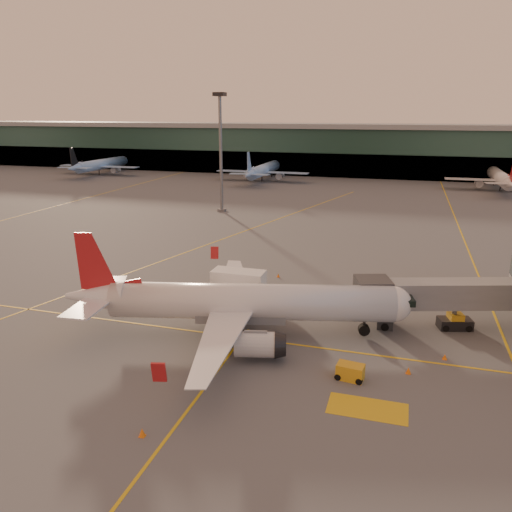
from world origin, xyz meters
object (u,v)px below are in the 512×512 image
(gpu_cart, at_px, (350,372))
(pushback_tug, at_px, (455,322))
(catering_truck, at_px, (239,288))
(main_airplane, at_px, (240,303))

(gpu_cart, xyz_separation_m, pushback_tug, (9.23, 13.44, 0.04))
(gpu_cart, bearing_deg, catering_truck, 146.37)
(main_airplane, relative_size, gpu_cart, 13.96)
(gpu_cart, height_order, pushback_tug, pushback_tug)
(catering_truck, distance_m, gpu_cart, 18.47)
(gpu_cart, bearing_deg, pushback_tug, 62.79)
(main_airplane, bearing_deg, gpu_cart, -39.80)
(main_airplane, height_order, pushback_tug, main_airplane)
(catering_truck, xyz_separation_m, gpu_cart, (13.88, -12.03, -1.95))
(gpu_cart, bearing_deg, main_airplane, 161.55)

